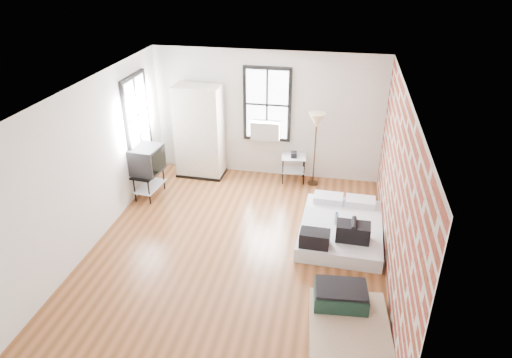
% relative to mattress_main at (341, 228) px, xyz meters
% --- Properties ---
extents(ground, '(6.00, 6.00, 0.00)m').
position_rel_mattress_main_xyz_m(ground, '(-1.74, -0.72, -0.17)').
color(ground, brown).
rests_on(ground, ground).
extents(room_shell, '(5.02, 6.02, 2.80)m').
position_rel_mattress_main_xyz_m(room_shell, '(-1.51, -0.35, 1.57)').
color(room_shell, silver).
rests_on(room_shell, ground).
extents(mattress_main, '(1.49, 1.99, 0.62)m').
position_rel_mattress_main_xyz_m(mattress_main, '(0.00, 0.00, 0.00)').
color(mattress_main, white).
rests_on(mattress_main, ground).
extents(mattress_bare, '(1.23, 2.12, 0.44)m').
position_rel_mattress_main_xyz_m(mattress_bare, '(0.17, -2.48, -0.04)').
color(mattress_bare, '#CCB393').
rests_on(mattress_bare, ground).
extents(wardrobe, '(1.07, 0.64, 2.07)m').
position_rel_mattress_main_xyz_m(wardrobe, '(-3.19, 1.93, 0.86)').
color(wardrobe, black).
rests_on(wardrobe, ground).
extents(side_table, '(0.58, 0.49, 0.69)m').
position_rel_mattress_main_xyz_m(side_table, '(-1.10, 2.00, 0.30)').
color(side_table, black).
rests_on(side_table, ground).
extents(floor_lamp, '(0.35, 0.35, 1.63)m').
position_rel_mattress_main_xyz_m(floor_lamp, '(-0.65, 1.93, 1.22)').
color(floor_lamp, '#301F10').
rests_on(floor_lamp, ground).
extents(tv_stand, '(0.60, 0.82, 1.10)m').
position_rel_mattress_main_xyz_m(tv_stand, '(-3.96, 0.77, 0.62)').
color(tv_stand, black).
rests_on(tv_stand, ground).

